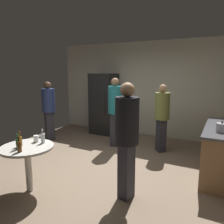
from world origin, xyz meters
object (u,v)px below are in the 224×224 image
at_px(person_in_teal_shirt, 115,107).
at_px(plastic_cup_white, 36,139).
at_px(person_in_navy_shirt, 49,107).
at_px(person_in_black_shirt, 127,133).
at_px(beer_bottle_amber, 20,141).
at_px(beer_bottle_brown, 19,146).
at_px(foreground_table, 27,153).
at_px(beer_bottle_green, 18,143).
at_px(kettle, 222,128).
at_px(person_in_olive_shirt, 162,113).
at_px(refrigerator, 104,104).
at_px(beer_bottle_clear, 43,138).

bearing_deg(person_in_teal_shirt, plastic_cup_white, -19.12).
height_order(person_in_navy_shirt, person_in_black_shirt, person_in_black_shirt).
relative_size(beer_bottle_amber, beer_bottle_brown, 1.00).
relative_size(foreground_table, plastic_cup_white, 7.27).
xyz_separation_m(beer_bottle_green, person_in_black_shirt, (1.44, 0.67, 0.19)).
distance_m(foreground_table, beer_bottle_green, 0.23).
relative_size(kettle, plastic_cup_white, 2.22).
bearing_deg(person_in_olive_shirt, beer_bottle_brown, 24.89).
relative_size(beer_bottle_amber, person_in_olive_shirt, 0.15).
distance_m(kettle, person_in_olive_shirt, 1.64).
bearing_deg(kettle, beer_bottle_green, -146.19).
distance_m(refrigerator, person_in_olive_shirt, 2.12).
relative_size(refrigerator, foreground_table, 2.25).
distance_m(foreground_table, person_in_teal_shirt, 2.55).
xyz_separation_m(beer_bottle_brown, beer_bottle_clear, (0.01, 0.44, 0.00)).
height_order(kettle, beer_bottle_clear, kettle).
height_order(kettle, plastic_cup_white, kettle).
height_order(refrigerator, foreground_table, refrigerator).
bearing_deg(person_in_teal_shirt, person_in_olive_shirt, 85.96).
distance_m(refrigerator, beer_bottle_clear, 3.31).
relative_size(refrigerator, plastic_cup_white, 16.36).
distance_m(beer_bottle_clear, person_in_teal_shirt, 2.30).
distance_m(foreground_table, plastic_cup_white, 0.27).
distance_m(kettle, beer_bottle_amber, 3.18).
xyz_separation_m(kettle, beer_bottle_clear, (-2.51, -1.40, -0.15)).
height_order(beer_bottle_brown, person_in_navy_shirt, person_in_navy_shirt).
xyz_separation_m(foreground_table, plastic_cup_white, (-0.03, 0.22, 0.16)).
xyz_separation_m(refrigerator, person_in_olive_shirt, (1.98, -0.77, 0.02)).
bearing_deg(person_in_navy_shirt, refrigerator, 77.61).
bearing_deg(refrigerator, person_in_teal_shirt, -47.72).
bearing_deg(plastic_cup_white, beer_bottle_brown, -73.22).
bearing_deg(person_in_olive_shirt, person_in_teal_shirt, -33.11).
relative_size(beer_bottle_brown, person_in_teal_shirt, 0.13).
xyz_separation_m(beer_bottle_amber, person_in_navy_shirt, (-1.49, 2.18, 0.11)).
xyz_separation_m(refrigerator, plastic_cup_white, (0.59, -3.24, -0.11)).
distance_m(refrigerator, plastic_cup_white, 3.29).
bearing_deg(person_in_black_shirt, beer_bottle_amber, 30.70).
relative_size(beer_bottle_green, plastic_cup_white, 2.09).
bearing_deg(kettle, foreground_table, -148.15).
bearing_deg(plastic_cup_white, person_in_teal_shirt, 83.34).
bearing_deg(kettle, person_in_olive_shirt, 139.94).
bearing_deg(beer_bottle_brown, plastic_cup_white, 106.78).
height_order(beer_bottle_amber, beer_bottle_brown, same).
distance_m(beer_bottle_amber, person_in_navy_shirt, 2.64).
bearing_deg(refrigerator, beer_bottle_clear, -77.38).
height_order(person_in_navy_shirt, person_in_teal_shirt, person_in_teal_shirt).
distance_m(foreground_table, beer_bottle_brown, 0.30).
height_order(refrigerator, beer_bottle_clear, refrigerator).
relative_size(foreground_table, person_in_olive_shirt, 0.51).
height_order(foreground_table, person_in_navy_shirt, person_in_navy_shirt).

